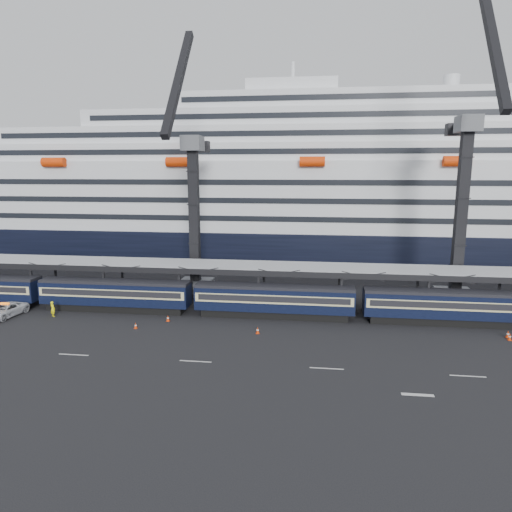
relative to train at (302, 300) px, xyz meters
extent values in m
plane|color=black|center=(4.65, -10.00, -2.20)|extent=(260.00, 260.00, 0.00)
cube|color=beige|center=(-21.35, -14.00, -2.19)|extent=(3.00, 0.15, 0.02)
cube|color=beige|center=(-9.35, -14.00, -2.19)|extent=(3.00, 0.15, 0.02)
cube|color=beige|center=(2.65, -14.00, -2.19)|extent=(3.00, 0.15, 0.02)
cube|color=beige|center=(14.65, -14.00, -2.19)|extent=(3.00, 0.15, 0.02)
cube|color=beige|center=(9.65, -18.00, -2.19)|extent=(2.50, 0.40, 0.02)
cube|color=black|center=(-23.35, 0.00, -1.75)|extent=(17.48, 2.40, 0.90)
cube|color=black|center=(-23.35, 0.00, 0.05)|extent=(19.00, 2.80, 2.70)
cube|color=beige|center=(-23.35, 0.00, 0.35)|extent=(18.62, 2.92, 1.05)
cube|color=black|center=(-23.35, 0.00, 0.40)|extent=(17.86, 2.98, 0.70)
cube|color=black|center=(-23.35, 0.00, 1.55)|extent=(19.00, 2.50, 0.35)
cube|color=black|center=(-3.35, 0.00, -1.75)|extent=(17.48, 2.40, 0.90)
cube|color=black|center=(-3.35, 0.00, 0.05)|extent=(19.00, 2.80, 2.70)
cube|color=beige|center=(-3.35, 0.00, 0.35)|extent=(18.62, 2.92, 1.05)
cube|color=black|center=(-3.35, 0.00, 0.40)|extent=(17.86, 2.98, 0.70)
cube|color=black|center=(-3.35, 0.00, 1.55)|extent=(19.00, 2.50, 0.35)
cube|color=black|center=(16.65, 0.00, -1.75)|extent=(17.48, 2.40, 0.90)
cube|color=black|center=(16.65, 0.00, 0.05)|extent=(19.00, 2.80, 2.70)
cube|color=beige|center=(16.65, 0.00, 0.35)|extent=(18.62, 2.92, 1.05)
cube|color=black|center=(16.65, 0.00, 0.40)|extent=(17.86, 2.98, 0.70)
cube|color=black|center=(16.65, 0.00, 1.55)|extent=(19.00, 2.50, 0.35)
cube|color=#A1A4A9|center=(4.65, 4.00, 3.20)|extent=(130.00, 6.00, 0.25)
cube|color=black|center=(4.65, 1.00, 2.90)|extent=(130.00, 0.25, 0.70)
cube|color=black|center=(4.65, 7.00, 2.90)|extent=(130.00, 0.25, 0.70)
cube|color=black|center=(-35.35, 1.20, 0.50)|extent=(0.25, 0.25, 5.40)
cube|color=black|center=(-35.35, 6.80, 0.50)|extent=(0.25, 0.25, 5.40)
cube|color=black|center=(-25.35, 1.20, 0.50)|extent=(0.25, 0.25, 5.40)
cube|color=black|center=(-25.35, 6.80, 0.50)|extent=(0.25, 0.25, 5.40)
cube|color=black|center=(-15.35, 1.20, 0.50)|extent=(0.25, 0.25, 5.40)
cube|color=black|center=(-15.35, 6.80, 0.50)|extent=(0.25, 0.25, 5.40)
cube|color=black|center=(-5.35, 1.20, 0.50)|extent=(0.25, 0.25, 5.40)
cube|color=black|center=(-5.35, 6.80, 0.50)|extent=(0.25, 0.25, 5.40)
cube|color=black|center=(4.65, 1.20, 0.50)|extent=(0.25, 0.25, 5.40)
cube|color=black|center=(4.65, 6.80, 0.50)|extent=(0.25, 0.25, 5.40)
cube|color=black|center=(14.65, 1.20, 0.50)|extent=(0.25, 0.25, 5.40)
cube|color=black|center=(14.65, 6.80, 0.50)|extent=(0.25, 0.25, 5.40)
cube|color=black|center=(24.65, 6.80, 0.50)|extent=(0.25, 0.25, 5.40)
cube|color=black|center=(4.65, 36.00, 1.30)|extent=(200.00, 28.00, 7.00)
cube|color=silver|center=(4.65, 36.00, 10.80)|extent=(190.00, 26.88, 12.00)
cube|color=silver|center=(4.65, 36.00, 18.30)|extent=(160.00, 24.64, 3.00)
cube|color=black|center=(4.65, 23.63, 18.30)|extent=(153.60, 0.12, 0.90)
cube|color=silver|center=(4.65, 36.00, 21.30)|extent=(124.00, 21.84, 3.00)
cube|color=black|center=(4.65, 25.03, 21.30)|extent=(119.04, 0.12, 0.90)
cube|color=silver|center=(4.65, 36.00, 24.30)|extent=(90.00, 19.04, 3.00)
cube|color=black|center=(4.65, 26.43, 24.30)|extent=(86.40, 0.12, 0.90)
cube|color=silver|center=(4.65, 36.00, 27.30)|extent=(56.00, 16.24, 3.00)
cube|color=black|center=(4.65, 27.83, 27.30)|extent=(53.76, 0.12, 0.90)
cube|color=silver|center=(-3.35, 36.00, 29.80)|extent=(16.00, 12.00, 2.50)
cylinder|color=silver|center=(24.65, 36.00, 30.30)|extent=(2.80, 2.80, 3.00)
cylinder|color=red|center=(-43.35, 21.96, 16.60)|extent=(4.00, 1.60, 1.60)
cylinder|color=red|center=(-21.35, 21.96, 16.60)|extent=(4.00, 1.60, 1.60)
cylinder|color=red|center=(0.65, 21.96, 16.60)|extent=(4.00, 1.60, 1.60)
cylinder|color=red|center=(22.65, 21.96, 16.60)|extent=(4.00, 1.60, 1.60)
cube|color=#4D5055|center=(-15.35, 9.00, -1.20)|extent=(4.50, 4.50, 2.00)
cube|color=black|center=(-15.35, 9.00, 8.80)|extent=(1.30, 1.30, 18.00)
cube|color=#4D5055|center=(-15.35, 9.00, 18.80)|extent=(2.60, 3.20, 2.00)
cube|color=black|center=(-15.35, 3.21, 25.69)|extent=(0.90, 12.26, 14.37)
cube|color=black|center=(-15.35, 11.52, 18.80)|extent=(0.90, 5.04, 0.90)
cube|color=black|center=(-15.35, 14.04, 18.60)|extent=(2.20, 1.60, 1.60)
cube|color=#4D5055|center=(19.65, 8.00, -1.20)|extent=(4.50, 4.50, 2.00)
cube|color=black|center=(19.65, 8.00, 9.80)|extent=(1.30, 1.30, 20.00)
cube|color=#4D5055|center=(19.65, 8.00, 20.80)|extent=(2.60, 3.20, 2.00)
cube|color=black|center=(19.65, 2.26, 28.99)|extent=(0.90, 12.21, 16.90)
cube|color=black|center=(19.65, 10.80, 20.80)|extent=(0.90, 5.60, 0.90)
cube|color=black|center=(19.65, 13.60, 20.60)|extent=(2.20, 1.60, 1.60)
imported|color=silver|center=(-35.49, -4.18, -1.40)|extent=(3.28, 6.01, 1.60)
imported|color=#FFF50D|center=(-29.86, -3.32, -1.25)|extent=(0.83, 0.73, 1.91)
cube|color=red|center=(-18.31, -6.10, -2.18)|extent=(0.35, 0.35, 0.04)
cone|color=red|center=(-18.31, -6.10, -1.84)|extent=(0.29, 0.29, 0.66)
cylinder|color=white|center=(-18.31, -6.10, -1.84)|extent=(0.25, 0.25, 0.11)
cube|color=red|center=(-15.52, -3.23, -2.18)|extent=(0.37, 0.37, 0.04)
cone|color=red|center=(-15.52, -3.23, -1.81)|extent=(0.31, 0.31, 0.70)
cylinder|color=white|center=(-15.52, -3.23, -1.81)|extent=(0.26, 0.26, 0.12)
cube|color=red|center=(-4.58, -5.96, -2.18)|extent=(0.38, 0.38, 0.04)
cone|color=red|center=(-4.58, -5.96, -1.80)|extent=(0.32, 0.32, 0.72)
cylinder|color=white|center=(-4.58, -5.96, -1.80)|extent=(0.27, 0.27, 0.12)
cube|color=red|center=(21.82, -3.77, -2.18)|extent=(0.39, 0.39, 0.04)
cone|color=red|center=(21.82, -3.77, -1.79)|extent=(0.33, 0.33, 0.74)
cylinder|color=white|center=(21.82, -3.77, -1.79)|extent=(0.28, 0.28, 0.12)
cube|color=red|center=(21.70, -4.54, -2.18)|extent=(0.37, 0.37, 0.04)
cone|color=red|center=(21.70, -4.54, -1.81)|extent=(0.32, 0.32, 0.71)
cylinder|color=white|center=(21.70, -4.54, -1.81)|extent=(0.27, 0.27, 0.12)
camera|label=1|loc=(1.31, -52.59, 15.13)|focal=32.00mm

